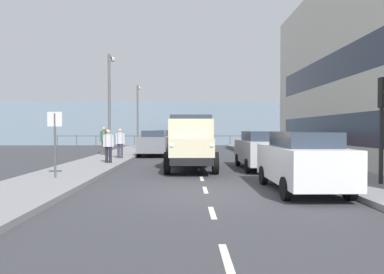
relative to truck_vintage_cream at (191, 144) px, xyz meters
The scene contains 19 objects.
ground_plane 3.43m from the truck_vintage_cream, 96.51° to the right, with size 80.00×80.00×0.00m, color #38383D.
sidewalk_left 6.44m from the truck_vintage_cream, 149.67° to the right, with size 2.77×36.27×0.15m, color gray.
sidewalk_right 5.83m from the truck_vintage_cream, 34.02° to the right, with size 2.77×36.27×0.15m, color gray.
road_centreline_markings 3.21m from the truck_vintage_cream, 97.03° to the right, with size 0.12×32.62×0.01m.
sea_horizon 24.38m from the truck_vintage_cream, 90.86° to the right, with size 80.00×0.80×5.00m, color gray.
seawall_railing 20.74m from the truck_vintage_cream, 91.01° to the right, with size 28.08×0.08×1.20m.
truck_vintage_cream is the anchor object (origin of this frame).
car_white_kerbside_near 6.06m from the truck_vintage_cream, 121.26° to the left, with size 1.81×4.07×1.72m.
car_silver_kerbside_1 3.17m from the truck_vintage_cream, behind, with size 1.80×4.38×1.72m.
car_grey_oppositeside_0 8.81m from the truck_vintage_cream, 74.12° to the right, with size 1.90×4.62×1.72m.
car_red_oppositeside_1 15.78m from the truck_vintage_cream, 81.21° to the right, with size 1.81×4.54×1.72m.
car_black_oppositeside_2 21.99m from the truck_vintage_cream, 83.71° to the right, with size 1.86×4.36×1.72m.
pedestrian_by_lamp 4.48m from the truck_vintage_cream, 25.47° to the right, with size 0.53×0.34×1.65m.
pedestrian_couple_b 6.23m from the truck_vintage_cream, 49.81° to the right, with size 0.53×0.34×1.70m.
pedestrian_near_railing 9.20m from the truck_vintage_cream, 52.76° to the right, with size 0.53×0.34×1.81m.
traffic_light_near 7.60m from the truck_vintage_cream, 139.77° to the left, with size 0.28×0.41×3.20m.
lamp_post_promenade 8.26m from the truck_vintage_cream, 51.21° to the right, with size 0.32×1.14×6.23m.
lamp_post_far 17.09m from the truck_vintage_cream, 74.14° to the right, with size 0.32×1.14×5.66m.
street_sign 5.73m from the truck_vintage_cream, 34.83° to the left, with size 0.50×0.07×2.25m.
Camera 1 is at (0.55, 9.54, 1.80)m, focal length 32.05 mm.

